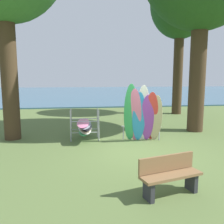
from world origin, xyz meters
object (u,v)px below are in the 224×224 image
Objects in this scene: board_storage_rack at (85,126)px; park_bench at (170,174)px; tree_mid_behind at (180,6)px; leaning_board_pile at (143,116)px.

park_bench is at bearing -70.77° from board_storage_rack.
tree_mid_behind is 6.49× the size of park_bench.
tree_mid_behind is 4.13× the size of leaning_board_pile.
board_storage_rack is 5.21m from park_bench.
board_storage_rack is 1.46× the size of park_bench.
board_storage_rack is at bearing -136.60° from tree_mid_behind.
board_storage_rack reaches higher than park_bench.
tree_mid_behind is 10.97m from board_storage_rack.
tree_mid_behind is 13.65m from park_bench.
leaning_board_pile is at bearing 83.08° from park_bench.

